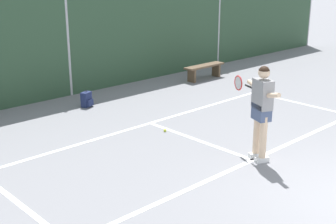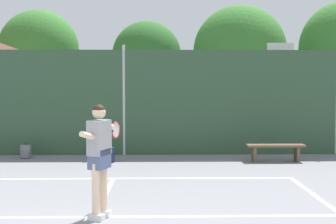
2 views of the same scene
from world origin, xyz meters
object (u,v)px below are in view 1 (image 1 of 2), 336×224
object	(u,v)px
tennis_player	(261,105)
backpack_navy	(87,100)
basketball_hoop	(160,2)
tennis_ball	(165,130)
courtside_bench	(204,69)

from	to	relation	value
tennis_player	backpack_navy	world-z (taller)	tennis_player
basketball_hoop	tennis_player	bearing A→B (deg)	-121.30
tennis_ball	backpack_navy	xyz separation A→B (m)	(-0.18, 2.87, 0.16)
backpack_navy	courtside_bench	world-z (taller)	courtside_bench
tennis_player	tennis_ball	distance (m)	2.64
backpack_navy	courtside_bench	distance (m)	4.63
courtside_bench	tennis_ball	bearing A→B (deg)	-147.28
tennis_ball	courtside_bench	distance (m)	5.29
basketball_hoop	backpack_navy	distance (m)	6.72
basketball_hoop	tennis_ball	xyz separation A→B (m)	(-5.36, -6.02, -2.28)
tennis_ball	backpack_navy	world-z (taller)	backpack_navy
basketball_hoop	backpack_navy	xyz separation A→B (m)	(-5.54, -3.15, -2.12)
basketball_hoop	courtside_bench	size ratio (longest dim) A/B	2.22
tennis_player	courtside_bench	xyz separation A→B (m)	(4.20, 5.25, -0.75)
basketball_hoop	courtside_bench	bearing A→B (deg)	-106.15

